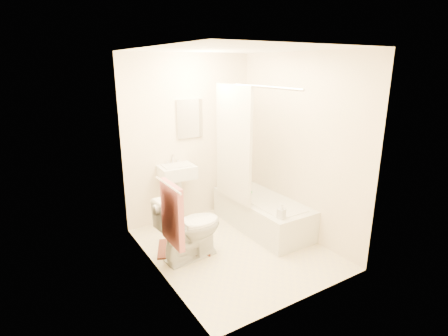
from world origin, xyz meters
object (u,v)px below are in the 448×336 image
bath_mat (184,248)px  soap_bottle (281,211)px  bathtub (262,213)px  toilet (190,228)px  sink (177,192)px

bath_mat → soap_bottle: 1.32m
bathtub → soap_bottle: bearing=-107.8°
bathtub → soap_bottle: 0.74m
bath_mat → soap_bottle: (1.01, -0.67, 0.52)m
toilet → soap_bottle: 1.12m
sink → soap_bottle: 1.59m
sink → bath_mat: size_ratio=1.50×
toilet → soap_bottle: bearing=-119.3°
sink → soap_bottle: size_ratio=5.11×
sink → bath_mat: 0.90m
sink → bathtub: size_ratio=0.63×
sink → bathtub: bearing=-34.7°
sink → soap_bottle: sink is taller
bathtub → bath_mat: 1.23m
sink → bathtub: 1.25m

